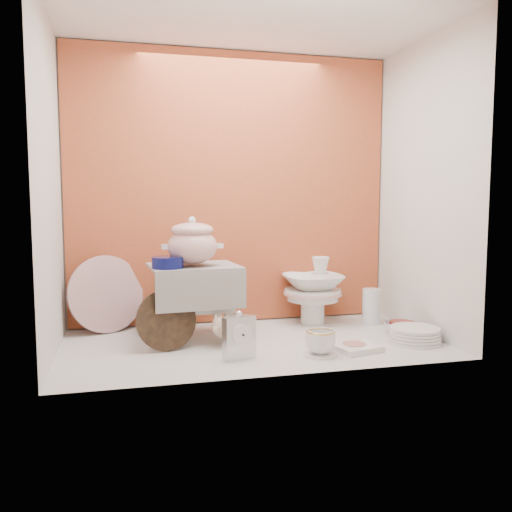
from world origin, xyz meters
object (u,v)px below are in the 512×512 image
at_px(soup_tureen, 192,241).
at_px(blue_white_vase, 162,308).
at_px(floral_platter, 106,294).
at_px(crystal_bowl, 402,328).
at_px(plush_pig, 234,329).
at_px(gold_rim_teacup, 320,342).
at_px(step_stool, 194,302).
at_px(dinner_plate_stack, 415,335).
at_px(porcelain_tower, 313,290).
at_px(mantel_clock, 239,335).

relative_size(soup_tureen, blue_white_vase, 1.07).
distance_m(floral_platter, crystal_bowl, 1.54).
relative_size(plush_pig, gold_rim_teacup, 1.77).
bearing_deg(step_stool, dinner_plate_stack, -21.56).
bearing_deg(blue_white_vase, porcelain_tower, 0.78).
distance_m(soup_tureen, plush_pig, 0.47).
relative_size(plush_pig, dinner_plate_stack, 0.93).
distance_m(soup_tureen, floral_platter, 0.58).
height_order(gold_rim_teacup, crystal_bowl, gold_rim_teacup).
bearing_deg(dinner_plate_stack, mantel_clock, -175.97).
xyz_separation_m(step_stool, gold_rim_teacup, (0.50, -0.43, -0.12)).
bearing_deg(gold_rim_teacup, crystal_bowl, 26.15).
height_order(step_stool, porcelain_tower, porcelain_tower).
distance_m(mantel_clock, porcelain_tower, 0.79).
relative_size(soup_tureen, porcelain_tower, 0.75).
distance_m(step_stool, gold_rim_teacup, 0.67).
height_order(gold_rim_teacup, dinner_plate_stack, gold_rim_teacup).
bearing_deg(floral_platter, plush_pig, -33.28).
distance_m(plush_pig, gold_rim_teacup, 0.44).
distance_m(soup_tureen, mantel_clock, 0.55).
height_order(floral_platter, blue_white_vase, floral_platter).
relative_size(mantel_clock, plush_pig, 0.88).
bearing_deg(soup_tureen, crystal_bowl, -6.55).
relative_size(gold_rim_teacup, crystal_bowl, 0.72).
distance_m(blue_white_vase, gold_rim_teacup, 0.88).
xyz_separation_m(step_stool, floral_platter, (-0.43, 0.25, 0.02)).
xyz_separation_m(blue_white_vase, gold_rim_teacup, (0.65, -0.59, -0.07)).
bearing_deg(plush_pig, dinner_plate_stack, -28.57).
relative_size(soup_tureen, gold_rim_teacup, 2.10).
height_order(step_stool, crystal_bowl, step_stool).
relative_size(step_stool, plush_pig, 1.80).
relative_size(blue_white_vase, crystal_bowl, 1.41).
bearing_deg(step_stool, soup_tureen, -109.55).
xyz_separation_m(step_stool, mantel_clock, (0.14, -0.39, -0.08)).
bearing_deg(soup_tureen, gold_rim_teacup, -37.60).
bearing_deg(porcelain_tower, floral_platter, 176.07).
height_order(plush_pig, gold_rim_teacup, plush_pig).
bearing_deg(step_stool, floral_platter, 145.95).
bearing_deg(mantel_clock, plush_pig, 67.59).
height_order(step_stool, soup_tureen, soup_tureen).
bearing_deg(step_stool, crystal_bowl, -12.26).
bearing_deg(crystal_bowl, soup_tureen, 173.45).
distance_m(blue_white_vase, dinner_plate_stack, 1.27).
xyz_separation_m(soup_tureen, gold_rim_teacup, (0.51, -0.39, -0.43)).
xyz_separation_m(floral_platter, blue_white_vase, (0.28, -0.09, -0.07)).
relative_size(dinner_plate_stack, crystal_bowl, 1.36).
xyz_separation_m(soup_tureen, mantel_clock, (0.15, -0.36, -0.39)).
bearing_deg(floral_platter, blue_white_vase, -17.36).
relative_size(soup_tureen, floral_platter, 0.69).
xyz_separation_m(soup_tureen, crystal_bowl, (1.06, -0.12, -0.46)).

